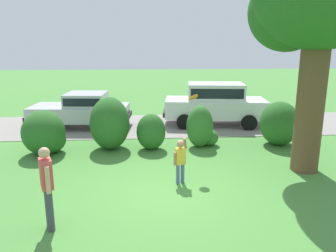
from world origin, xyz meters
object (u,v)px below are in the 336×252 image
frisbee (194,97)px  adult_onlooker (47,184)px  oak_tree_large (318,1)px  parked_sedan (82,109)px  child_thrower (180,158)px  parked_suv (215,102)px

frisbee → adult_onlooker: bearing=-137.2°
oak_tree_large → adult_onlooker: oak_tree_large is taller
parked_sedan → adult_onlooker: 8.48m
oak_tree_large → child_thrower: (-3.80, -0.89, -4.06)m
oak_tree_large → parked_suv: 6.87m
oak_tree_large → adult_onlooker: bearing=-156.1°
parked_sedan → parked_suv: size_ratio=0.93×
frisbee → parked_sedan: bearing=128.0°
child_thrower → frisbee: bearing=65.1°
parked_suv → child_thrower: bearing=-109.5°
oak_tree_large → parked_suv: oak_tree_large is taller
child_thrower → parked_suv: bearing=70.5°
oak_tree_large → frisbee: bearing=177.6°
oak_tree_large → parked_sedan: size_ratio=1.45×
frisbee → adult_onlooker: 4.73m
parked_suv → child_thrower: 6.88m
parked_sedan → adult_onlooker: bearing=-84.5°
child_thrower → adult_onlooker: adult_onlooker is taller
adult_onlooker → oak_tree_large: bearing=23.9°
parked_suv → adult_onlooker: (-5.17, -8.56, -0.09)m
parked_sedan → child_thrower: parked_sedan is taller
oak_tree_large → parked_sedan: (-7.49, 5.48, -3.93)m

